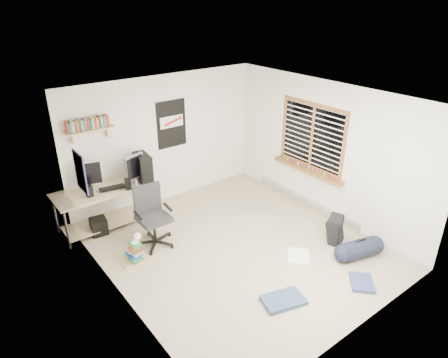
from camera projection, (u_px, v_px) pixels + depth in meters
floor at (238, 248)px, 6.61m from camera, size 4.00×4.50×0.01m
ceiling at (241, 98)px, 5.54m from camera, size 4.00×4.50×0.01m
back_wall at (165, 140)px, 7.69m from camera, size 4.00×0.01×2.50m
left_wall at (115, 222)px, 4.97m from camera, size 0.01×4.50×2.50m
right_wall at (325, 151)px, 7.18m from camera, size 0.01×4.50×2.50m
desk at (105, 208)px, 7.09m from camera, size 1.83×1.32×0.76m
monitor_left at (90, 179)px, 6.73m from camera, size 0.41×0.20×0.44m
monitor_right at (135, 172)px, 6.98m from camera, size 0.41×0.21×0.43m
pc_tower at (143, 167)px, 7.13m from camera, size 0.28×0.48×0.48m
keyboard at (112, 188)px, 6.90m from camera, size 0.46×0.22×0.02m
speaker_left at (89, 191)px, 6.60m from camera, size 0.11×0.11×0.20m
speaker_right at (128, 184)px, 6.85m from camera, size 0.12×0.12×0.19m
office_chair at (154, 219)px, 6.51m from camera, size 0.74×0.74×1.03m
wall_shelf at (90, 130)px, 6.59m from camera, size 0.80×0.22×0.24m
poster_back_wall at (172, 124)px, 7.63m from camera, size 0.62×0.03×0.92m
poster_left_wall at (80, 172)px, 5.74m from camera, size 0.02×0.42×0.60m
window at (311, 137)px, 7.28m from camera, size 0.10×1.50×1.26m
baseboard_heater at (305, 202)px, 7.86m from camera, size 0.08×2.50×0.18m
backpack at (335, 231)px, 6.70m from camera, size 0.39×0.36×0.43m
duffel_bag at (359, 250)px, 6.33m from camera, size 0.38×0.38×0.61m
tshirt at (298, 256)px, 6.37m from camera, size 0.54×0.54×0.04m
jeans_a at (283, 300)px, 5.45m from camera, size 0.64×0.50×0.06m
jeans_b at (362, 282)px, 5.79m from camera, size 0.52×0.51×0.05m
book_stack at (135, 253)px, 6.24m from camera, size 0.46×0.40×0.28m
desk_lamp at (135, 240)px, 6.14m from camera, size 0.17×0.23×0.21m
subwoofer at (99, 226)px, 6.95m from camera, size 0.31×0.31×0.30m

